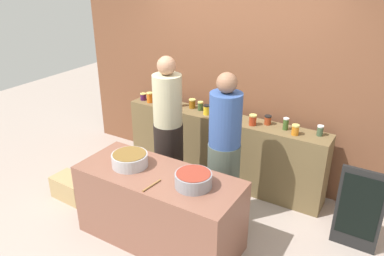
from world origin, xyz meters
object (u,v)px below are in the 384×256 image
preserve_jar_0 (143,97)px  cook_with_tongs (168,136)px  preserve_jar_7 (268,120)px  preserve_jar_9 (295,130)px  preserve_jar_2 (179,101)px  preserve_jar_8 (286,124)px  preserve_jar_6 (253,120)px  cooking_pot_left (130,160)px  preserve_jar_4 (200,106)px  cooking_pot_center (193,180)px  cook_in_cap (224,157)px  preserve_jar_3 (192,104)px  preserve_jar_1 (150,97)px  chalkboard_sign (359,210)px  preserve_jar_5 (207,110)px  wooden_spoon (152,185)px  bread_crate (72,187)px  preserve_jar_10 (320,131)px

preserve_jar_0 → cook_with_tongs: (0.85, -0.62, -0.16)m
preserve_jar_7 → preserve_jar_9: 0.39m
preserve_jar_2 → preserve_jar_8: (1.48, 0.00, -0.00)m
preserve_jar_6 → cooking_pot_left: preserve_jar_6 is taller
preserve_jar_4 → preserve_jar_9: bearing=-4.7°
cooking_pot_center → cook_in_cap: size_ratio=0.20×
preserve_jar_0 → preserve_jar_2: 0.57m
cooking_pot_left → preserve_jar_3: bearing=95.3°
preserve_jar_1 → cooking_pot_left: 1.54m
preserve_jar_2 → chalkboard_sign: bearing=-11.5°
preserve_jar_0 → preserve_jar_5: bearing=-0.7°
preserve_jar_5 → preserve_jar_6: (0.64, -0.01, 0.00)m
wooden_spoon → bread_crate: size_ratio=0.52×
preserve_jar_5 → preserve_jar_9: bearing=-0.8°
preserve_jar_8 → preserve_jar_0: bearing=-178.5°
preserve_jar_1 → preserve_jar_7: size_ratio=1.27×
preserve_jar_8 → cook_in_cap: size_ratio=0.08×
preserve_jar_4 → wooden_spoon: 1.71m
preserve_jar_3 → preserve_jar_9: 1.43m
preserve_jar_5 → bread_crate: size_ratio=0.27×
preserve_jar_10 → cooking_pot_left: size_ratio=0.33×
chalkboard_sign → cooking_pot_left: bearing=-156.4°
bread_crate → preserve_jar_2: bearing=61.9°
preserve_jar_6 → preserve_jar_7: (0.15, 0.11, -0.01)m
preserve_jar_7 → bread_crate: preserve_jar_7 is taller
bread_crate → preserve_jar_1: bearing=76.8°
preserve_jar_3 → cook_in_cap: size_ratio=0.07×
preserve_jar_9 → preserve_jar_10: (0.24, 0.12, -0.00)m
preserve_jar_0 → cook_in_cap: cook_in_cap is taller
preserve_jar_8 → preserve_jar_6: bearing=-168.0°
preserve_jar_3 → cook_in_cap: 1.19m
preserve_jar_4 → cooking_pot_left: preserve_jar_4 is taller
preserve_jar_8 → bread_crate: bearing=-148.2°
preserve_jar_4 → preserve_jar_8: size_ratio=0.82×
cooking_pot_center → cook_in_cap: bearing=91.6°
preserve_jar_7 → chalkboard_sign: size_ratio=0.12×
wooden_spoon → bread_crate: 1.64m
preserve_jar_1 → cooking_pot_left: size_ratio=0.39×
preserve_jar_1 → chalkboard_sign: bearing=-8.1°
preserve_jar_2 → wooden_spoon: 1.80m
cook_in_cap → preserve_jar_1: bearing=156.1°
preserve_jar_1 → preserve_jar_5: (0.89, 0.02, -0.01)m
preserve_jar_9 → cook_with_tongs: 1.47m
preserve_jar_5 → preserve_jar_7: (0.78, 0.10, -0.01)m
preserve_jar_4 → wooden_spoon: bearing=-75.5°
preserve_jar_0 → cooking_pot_center: (1.65, -1.37, -0.11)m
preserve_jar_6 → preserve_jar_9: 0.52m
preserve_jar_1 → preserve_jar_3: size_ratio=1.15×
preserve_jar_2 → preserve_jar_3: (0.19, 0.03, -0.01)m
preserve_jar_0 → preserve_jar_10: size_ratio=0.80×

